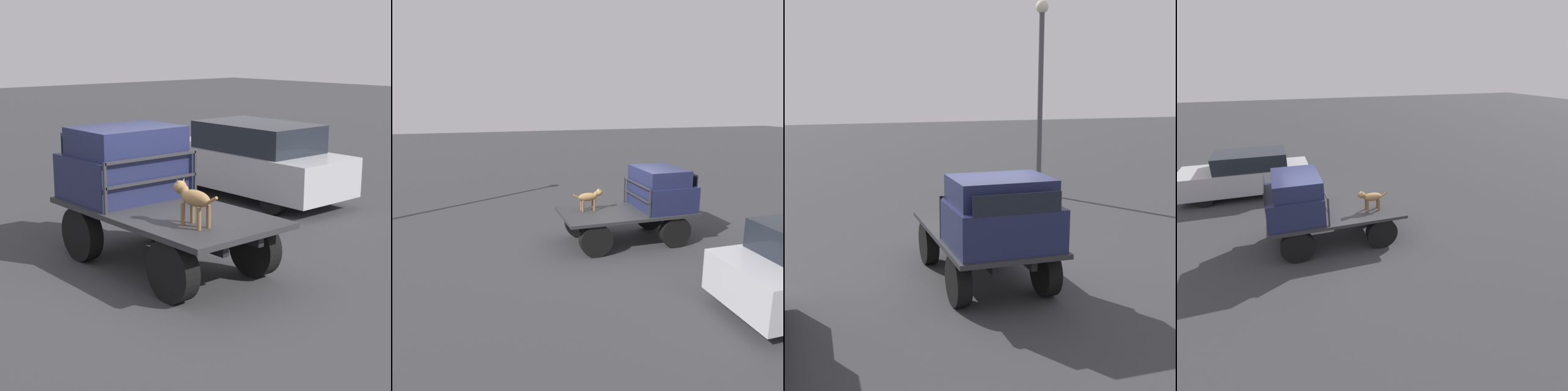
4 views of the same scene
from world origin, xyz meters
The scene contains 6 objects.
ground_plane centered at (0.00, 0.00, 0.00)m, with size 80.00×80.00×0.00m, color #38383A.
flatbed_truck centered at (0.00, 0.00, 0.62)m, with size 3.57×1.83×0.90m.
truck_cab centered at (1.02, 0.00, 1.43)m, with size 1.37×1.71×1.13m.
truck_headboard centered at (0.30, 0.00, 1.39)m, with size 0.04×1.71×0.74m.
dog centered at (-0.94, 0.28, 1.28)m, with size 0.86×0.23×0.61m.
parked_sedan centered at (2.42, -4.27, 0.82)m, with size 4.56×1.77×1.64m.
Camera 1 is at (-7.33, 5.72, 3.26)m, focal length 60.00 mm.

